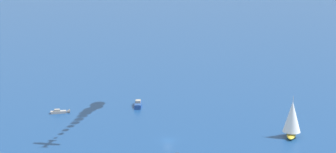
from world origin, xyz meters
TOP-DOWN VIEW (x-y plane):
  - ground_plane at (0.00, 0.00)m, footprint 2000.00×2000.00m
  - motorboat_far_port at (45.24, 18.44)m, footprint 3.56×7.11m
  - motorboat_ahead at (39.03, -9.43)m, footprint 9.31×6.69m
  - sailboat_outer_ring_a at (-16.20, -34.91)m, footprint 8.83×9.12m

SIDE VIEW (x-z plane):
  - ground_plane at x=0.00m, z-range 0.00..0.00m
  - motorboat_far_port at x=45.24m, z-range -0.46..1.54m
  - motorboat_ahead at x=39.03m, z-range -0.62..2.09m
  - sailboat_outer_ring_a at x=-16.20m, z-range -0.56..12.24m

